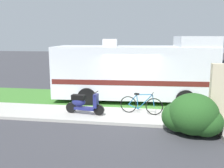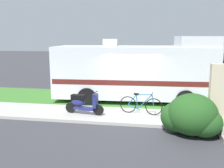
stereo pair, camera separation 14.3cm
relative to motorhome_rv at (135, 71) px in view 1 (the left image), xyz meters
name	(u,v)px [view 1 (the left image)]	position (x,y,z in m)	size (l,w,h in m)	color
ground_plane	(130,109)	(-0.13, -1.59, -1.57)	(80.00, 80.00, 0.00)	#38383D
sidewalk	(128,116)	(-0.13, -2.79, -1.51)	(24.00, 2.00, 0.12)	#ADAAA3
grass_strip	(132,100)	(-0.13, -0.09, -1.53)	(24.00, 3.40, 0.08)	#3D752D
motorhome_rv	(135,71)	(0.00, 0.00, 0.00)	(7.98, 3.07, 3.30)	silver
scooter	(83,103)	(-1.97, -2.93, -0.99)	(1.68, 0.54, 0.97)	black
bicycle	(141,105)	(0.41, -2.55, -1.05)	(1.78, 0.52, 0.91)	black
bush_by_porch	(192,116)	(2.18, -4.27, -0.90)	(1.99, 1.49, 1.41)	#23511E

